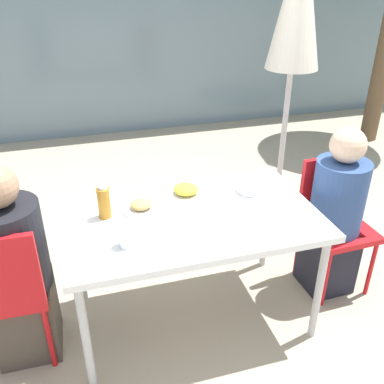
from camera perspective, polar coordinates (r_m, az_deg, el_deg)
name	(u,v)px	position (r m, az deg, el deg)	size (l,w,h in m)	color
ground_plane	(192,315)	(2.81, 0.00, -16.08)	(24.00, 24.00, 0.00)	tan
building_facade	(107,7)	(5.49, -11.23, 23.01)	(10.00, 0.20, 3.00)	slate
dining_table	(192,225)	(2.39, 0.00, -4.41)	(1.40, 0.82, 0.74)	white
chair_left	(5,287)	(2.41, -23.65, -11.58)	(0.41, 0.41, 0.88)	red
person_left	(16,272)	(2.45, -22.40, -9.89)	(0.36, 0.36, 1.15)	#473D33
chair_right	(333,213)	(2.95, 18.33, -2.72)	(0.41, 0.41, 0.88)	red
person_right	(335,218)	(2.86, 18.48, -3.25)	(0.33, 0.33, 1.14)	black
closed_umbrella	(297,10)	(3.34, 13.84, 22.54)	(0.40, 0.40, 2.25)	#333333
plate_0	(186,191)	(2.54, -0.80, 0.07)	(0.27, 0.27, 0.07)	white
plate_1	(141,207)	(2.41, -6.79, -1.95)	(0.22, 0.22, 0.06)	white
bottle	(104,202)	(2.35, -11.66, -1.35)	(0.07, 0.07, 0.19)	#B7751E
drinking_cup	(126,237)	(2.12, -8.81, -5.91)	(0.08, 0.08, 0.10)	white
salad_bowl	(250,187)	(2.61, 7.76, 0.61)	(0.15, 0.15, 0.06)	white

